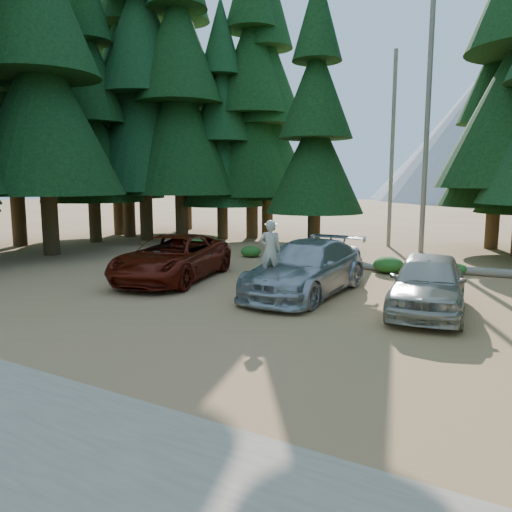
# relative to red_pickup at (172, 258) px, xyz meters

# --- Properties ---
(ground) EXTENTS (160.00, 160.00, 0.00)m
(ground) POSITION_rel_red_pickup_xyz_m (5.23, -3.11, -0.78)
(ground) COLOR olive
(ground) RESTS_ON ground
(gravel_strip) EXTENTS (26.00, 3.50, 0.01)m
(gravel_strip) POSITION_rel_red_pickup_xyz_m (5.23, -9.61, -0.78)
(gravel_strip) COLOR gray
(gravel_strip) RESTS_ON ground
(forest_belt_north) EXTENTS (36.00, 7.00, 22.00)m
(forest_belt_north) POSITION_rel_red_pickup_xyz_m (5.23, 11.89, -0.78)
(forest_belt_north) COLOR black
(forest_belt_north) RESTS_ON ground
(forest_belt_west) EXTENTS (6.00, 22.00, 22.00)m
(forest_belt_west) POSITION_rel_red_pickup_xyz_m (-10.27, 0.89, -0.78)
(forest_belt_west) COLOR black
(forest_belt_west) RESTS_ON ground
(snag_front) EXTENTS (0.24, 0.24, 12.00)m
(snag_front) POSITION_rel_red_pickup_xyz_m (6.03, 11.39, 5.22)
(snag_front) COLOR gray
(snag_front) RESTS_ON ground
(snag_back) EXTENTS (0.20, 0.20, 10.00)m
(snag_back) POSITION_rel_red_pickup_xyz_m (4.03, 12.89, 4.22)
(snag_back) COLOR gray
(snag_back) RESTS_ON ground
(mountain_peak) EXTENTS (48.00, 50.00, 28.00)m
(mountain_peak) POSITION_rel_red_pickup_xyz_m (2.65, 85.12, 11.92)
(mountain_peak) COLOR #9A9BA2
(mountain_peak) RESTS_ON ground
(red_pickup) EXTENTS (3.83, 6.09, 1.57)m
(red_pickup) POSITION_rel_red_pickup_xyz_m (0.00, 0.00, 0.00)
(red_pickup) COLOR #5C1207
(red_pickup) RESTS_ON ground
(silver_minivan_center) EXTENTS (2.33, 5.62, 1.62)m
(silver_minivan_center) POSITION_rel_red_pickup_xyz_m (4.95, 0.34, 0.03)
(silver_minivan_center) COLOR #AAAEB3
(silver_minivan_center) RESTS_ON ground
(silver_minivan_right) EXTENTS (2.46, 4.79, 1.56)m
(silver_minivan_right) POSITION_rel_red_pickup_xyz_m (8.61, 0.03, -0.00)
(silver_minivan_right) COLOR #B3AE9F
(silver_minivan_right) RESTS_ON ground
(frisbee_player) EXTENTS (0.74, 0.63, 1.73)m
(frisbee_player) POSITION_rel_red_pickup_xyz_m (4.49, -1.11, 0.72)
(frisbee_player) COLOR beige
(frisbee_player) RESTS_ON ground
(log_left) EXTENTS (4.48, 0.34, 0.32)m
(log_left) POSITION_rel_red_pickup_xyz_m (2.49, 6.31, -0.62)
(log_left) COLOR gray
(log_left) RESTS_ON ground
(log_mid) EXTENTS (3.09, 0.85, 0.26)m
(log_mid) POSITION_rel_red_pickup_xyz_m (6.10, 5.24, -0.66)
(log_mid) COLOR gray
(log_mid) RESTS_ON ground
(shrub_far_left) EXTENTS (0.94, 0.94, 0.52)m
(shrub_far_left) POSITION_rel_red_pickup_xyz_m (-3.98, 6.63, -0.52)
(shrub_far_left) COLOR #275A1B
(shrub_far_left) RESTS_ON ground
(shrub_left) EXTENTS (0.92, 0.92, 0.51)m
(shrub_left) POSITION_rel_red_pickup_xyz_m (-0.35, 5.93, -0.53)
(shrub_left) COLOR #275A1B
(shrub_left) RESTS_ON ground
(shrub_center_left) EXTENTS (1.13, 1.13, 0.62)m
(shrub_center_left) POSITION_rel_red_pickup_xyz_m (6.17, 5.13, -0.47)
(shrub_center_left) COLOR #275A1B
(shrub_center_left) RESTS_ON ground
(shrub_center_right) EXTENTS (0.70, 0.70, 0.39)m
(shrub_center_right) POSITION_rel_red_pickup_xyz_m (8.49, 6.18, -0.59)
(shrub_center_right) COLOR #275A1B
(shrub_center_right) RESTS_ON ground
(shrub_right) EXTENTS (0.87, 0.87, 0.48)m
(shrub_right) POSITION_rel_red_pickup_xyz_m (8.09, 3.61, -0.54)
(shrub_right) COLOR #275A1B
(shrub_right) RESTS_ON ground
(shrub_edge_west) EXTENTS (0.92, 0.92, 0.51)m
(shrub_edge_west) POSITION_rel_red_pickup_xyz_m (-3.13, 2.40, -0.53)
(shrub_edge_west) COLOR #275A1B
(shrub_edge_west) RESTS_ON ground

